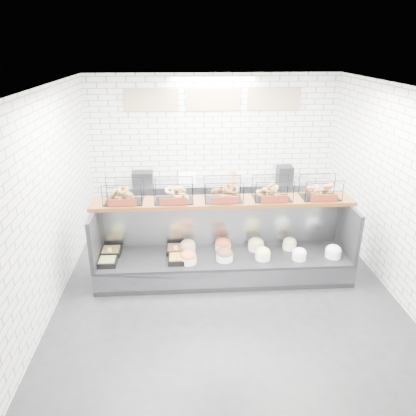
{
  "coord_description": "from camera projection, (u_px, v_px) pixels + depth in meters",
  "views": [
    {
      "loc": [
        -0.61,
        -5.35,
        3.56
      ],
      "look_at": [
        -0.24,
        0.45,
        1.16
      ],
      "focal_mm": 35.0,
      "sensor_mm": 36.0,
      "label": 1
    }
  ],
  "objects": [
    {
      "name": "ground",
      "position": [
        225.0,
        287.0,
        6.33
      ],
      "size": [
        5.5,
        5.5,
        0.0
      ],
      "primitive_type": "plane",
      "color": "black",
      "rests_on": "ground"
    },
    {
      "name": "display_case",
      "position": [
        224.0,
        258.0,
        6.52
      ],
      "size": [
        4.0,
        0.9,
        1.2
      ],
      "color": "black",
      "rests_on": "ground"
    },
    {
      "name": "prep_counter",
      "position": [
        214.0,
        202.0,
        8.39
      ],
      "size": [
        4.0,
        0.6,
        1.2
      ],
      "color": "#93969B",
      "rests_on": "ground"
    },
    {
      "name": "room_shell",
      "position": [
        223.0,
        148.0,
        6.1
      ],
      "size": [
        5.02,
        5.51,
        3.01
      ],
      "color": "white",
      "rests_on": "ground"
    },
    {
      "name": "bagel_shelf",
      "position": [
        223.0,
        192.0,
        6.28
      ],
      "size": [
        4.1,
        0.5,
        0.4
      ],
      "color": "#45240E",
      "rests_on": "display_case"
    }
  ]
}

